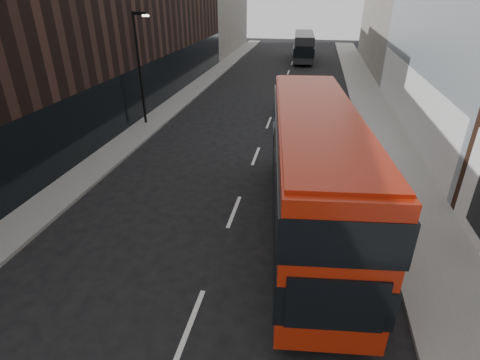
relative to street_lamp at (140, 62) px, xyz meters
The scene contains 10 objects.
sidewalk_right 17.69m from the street_lamp, 24.00° to the left, with size 3.00×80.00×0.15m, color slate.
sidewalk_left 8.12m from the street_lamp, 88.20° to the left, with size 2.00×80.00×0.15m, color slate.
building_left_mid 12.76m from the street_lamp, 105.29° to the left, with size 5.00×24.00×14.00m, color black.
building_left_far 34.24m from the street_lamp, 95.51° to the left, with size 5.00×20.00×13.00m, color #67625B.
street_lamp is the anchor object (origin of this frame).
red_bus 15.68m from the street_lamp, 43.76° to the right, with size 4.10×12.04×4.78m.
grey_bus 29.87m from the street_lamp, 71.49° to the left, with size 2.96×10.53×3.37m.
car_a 12.57m from the street_lamp, 29.84° to the right, with size 1.44×3.59×1.22m, color black.
car_b 10.75m from the street_lamp, 13.88° to the left, with size 1.54×4.41×1.45m, color #97999F.
car_c 11.92m from the street_lamp, 31.85° to the left, with size 1.73×4.26×1.24m, color black.
Camera 1 is at (2.78, -5.13, 8.36)m, focal length 28.00 mm.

